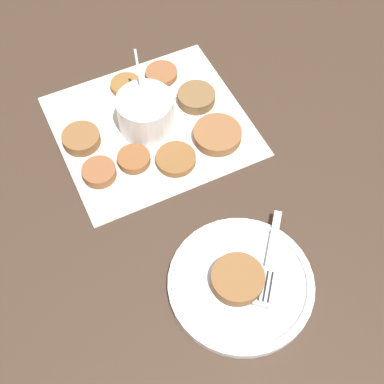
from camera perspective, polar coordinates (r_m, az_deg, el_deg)
name	(u,v)px	position (r m, az deg, el deg)	size (l,w,h in m)	color
ground_plane	(142,137)	(0.97, -5.33, 5.83)	(4.00, 4.00, 0.00)	#38281E
napkin	(152,126)	(0.98, -4.32, 7.08)	(0.38, 0.36, 0.00)	silver
sauce_bowl	(146,113)	(0.96, -4.93, 8.38)	(0.11, 0.12, 0.12)	silver
fritter_0	(134,159)	(0.93, -6.22, 3.54)	(0.06, 0.06, 0.01)	brown
fritter_1	(196,97)	(1.01, 0.47, 10.08)	(0.07, 0.07, 0.02)	brown
fritter_2	(176,159)	(0.93, -1.74, 3.54)	(0.07, 0.07, 0.01)	brown
fritter_3	(81,139)	(0.97, -11.73, 5.61)	(0.07, 0.07, 0.02)	brown
fritter_4	(128,85)	(1.04, -6.82, 11.31)	(0.06, 0.06, 0.01)	brown
fritter_5	(217,135)	(0.96, 2.72, 6.15)	(0.09, 0.09, 0.02)	brown
fritter_6	(161,74)	(1.06, -3.28, 12.50)	(0.06, 0.06, 0.01)	brown
fritter_7	(99,172)	(0.92, -9.88, 2.11)	(0.06, 0.06, 0.02)	brown
serving_plate	(241,283)	(0.82, 5.24, -9.63)	(0.22, 0.22, 0.02)	silver
fritter_on_plate	(238,279)	(0.80, 4.89, -9.22)	(0.08, 0.08, 0.02)	brown
fork	(269,267)	(0.82, 8.18, -7.93)	(0.10, 0.15, 0.00)	silver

